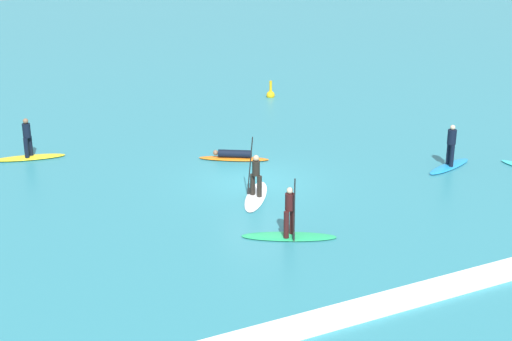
% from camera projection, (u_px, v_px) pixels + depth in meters
% --- Properties ---
extents(ground_plane, '(120.00, 120.00, 0.00)m').
position_uv_depth(ground_plane, '(256.00, 183.00, 29.61)').
color(ground_plane, teal).
rests_on(ground_plane, ground).
extents(surfer_on_white_board, '(2.33, 2.91, 2.32)m').
position_uv_depth(surfer_on_white_board, '(256.00, 188.00, 28.04)').
color(surfer_on_white_board, white).
rests_on(surfer_on_white_board, ground_plane).
extents(surfer_on_blue_board, '(2.78, 1.44, 1.83)m').
position_uv_depth(surfer_on_blue_board, '(450.00, 156.00, 31.06)').
color(surfer_on_blue_board, '#1E8CD1').
rests_on(surfer_on_blue_board, ground_plane).
extents(surfer_on_green_board, '(3.10, 2.12, 2.22)m').
position_uv_depth(surfer_on_green_board, '(289.00, 226.00, 24.73)').
color(surfer_on_green_board, '#23B266').
rests_on(surfer_on_green_board, ground_plane).
extents(surfer_on_orange_board, '(2.84, 2.06, 0.44)m').
position_uv_depth(surfer_on_orange_board, '(234.00, 156.00, 32.08)').
color(surfer_on_orange_board, orange).
rests_on(surfer_on_orange_board, ground_plane).
extents(surfer_on_yellow_board, '(3.04, 1.28, 1.78)m').
position_uv_depth(surfer_on_yellow_board, '(29.00, 150.00, 32.13)').
color(surfer_on_yellow_board, yellow).
rests_on(surfer_on_yellow_board, ground_plane).
extents(marker_buoy, '(0.47, 0.47, 1.04)m').
position_uv_depth(marker_buoy, '(271.00, 94.00, 41.95)').
color(marker_buoy, yellow).
rests_on(marker_buoy, ground_plane).
extents(wave_crest, '(22.11, 0.90, 0.18)m').
position_uv_depth(wave_crest, '(416.00, 295.00, 21.13)').
color(wave_crest, white).
rests_on(wave_crest, ground_plane).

